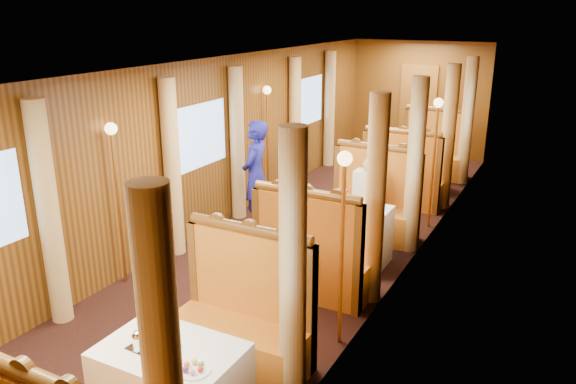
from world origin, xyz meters
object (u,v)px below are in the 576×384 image
Objects in this scene: steward at (256,175)px; passenger at (368,191)px; banquette_mid_fwd at (312,261)px; table_far at (419,169)px; teapot_right at (158,348)px; rose_vase_far at (419,139)px; banquette_near_aft at (243,323)px; teapot_back at (160,333)px; table_mid at (346,235)px; fruit_plate at (194,369)px; tea_tray at (153,348)px; teapot_left at (139,343)px; banquette_far_fwd at (402,181)px; banquette_mid_aft at (373,208)px; rose_vase_mid at (345,195)px; banquette_far_aft at (433,154)px.

steward is 1.68m from passenger.
banquette_mid_fwd is 1.28× the size of table_far.
teapot_right is 7.13m from rose_vase_far.
banquette_near_aft is 1.04m from teapot_back.
table_mid is 3.67m from fruit_plate.
teapot_left is (-0.06, -0.07, 0.06)m from tea_tray.
table_mid is 0.78× the size of banquette_mid_fwd.
rose_vase_far reaches higher than teapot_back.
banquette_far_fwd is (0.00, 3.50, 0.00)m from banquette_mid_fwd.
banquette_mid_aft is at bearing 95.90° from steward.
banquette_mid_aft is at bearing -90.00° from banquette_far_fwd.
banquette_mid_aft reaches higher than rose_vase_mid.
teapot_left is at bearing -93.72° from banquette_mid_fwd.
table_far is at bearing 90.00° from banquette_mid_aft.
banquette_mid_aft is 1.77m from steward.
banquette_mid_aft is 3.50m from banquette_far_aft.
banquette_near_aft reaches higher than tea_tray.
table_mid is at bearing 90.00° from banquette_near_aft.
banquette_mid_aft is 2.56m from rose_vase_far.
teapot_right is (-0.00, -2.60, 0.39)m from banquette_mid_fwd.
steward is (-1.66, 1.54, 0.39)m from banquette_mid_fwd.
table_mid is at bearing -90.00° from passenger.
banquette_near_aft is 8.18× the size of teapot_left.
banquette_mid_fwd is at bearing 87.27° from teapot_back.
table_far is 6.96m from teapot_back.
teapot_back reaches higher than fruit_plate.
table_mid and table_far have the same top height.
teapot_left is at bearing -91.05° from rose_vase_far.
teapot_right is at bearing -90.05° from table_mid.
teapot_back is at bearing 156.77° from fruit_plate.
teapot_back is 0.21× the size of passenger.
banquette_far_fwd is 8.22× the size of teapot_right.
rose_vase_mid is at bearing 88.41° from teapot_back.
banquette_mid_fwd is 2.63m from teapot_right.
passenger is at bearing -89.18° from rose_vase_far.
teapot_back is at bearing -90.95° from banquette_far_aft.
banquette_mid_aft reaches higher than teapot_right.
passenger is (0.01, 0.80, -0.19)m from rose_vase_mid.
banquette_far_fwd reaches higher than teapot_left.
banquette_near_aft is 3.28m from passenger.
teapot_back is 0.50m from fruit_plate.
tea_tray is 0.11m from teapot_left.
banquette_mid_fwd is 2.46m from teapot_back.
banquette_far_fwd reaches higher than table_far.
tea_tray is 7.08m from rose_vase_far.
banquette_mid_aft is 1.28× the size of table_far.
teapot_back is (-0.13, -7.96, 0.39)m from banquette_far_aft.
rose_vase_mid is at bearing -90.18° from banquette_far_aft.
banquette_far_aft is at bearing 91.69° from teapot_right.
banquette_far_aft reaches higher than fruit_plate.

